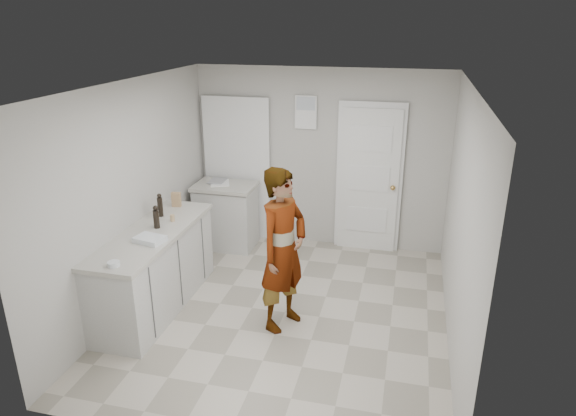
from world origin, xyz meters
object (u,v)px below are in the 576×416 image
(person, at_px, (283,250))
(spice_jar, at_px, (172,218))
(egg_bowl, at_px, (114,264))
(oil_cruet_a, at_px, (156,217))
(oil_cruet_b, at_px, (160,205))
(cake_mix_box, at_px, (176,199))
(baking_dish, at_px, (150,239))

(person, xyz_separation_m, spice_jar, (-1.39, 0.34, 0.09))
(spice_jar, bearing_deg, egg_bowl, -91.90)
(person, bearing_deg, oil_cruet_a, 110.04)
(oil_cruet_b, bearing_deg, person, -15.87)
(person, distance_m, spice_jar, 1.43)
(cake_mix_box, height_order, oil_cruet_b, oil_cruet_b)
(oil_cruet_b, bearing_deg, cake_mix_box, 83.78)
(spice_jar, xyz_separation_m, oil_cruet_a, (-0.08, -0.22, 0.09))
(egg_bowl, bearing_deg, oil_cruet_b, 97.25)
(spice_jar, relative_size, oil_cruet_a, 0.29)
(oil_cruet_a, relative_size, baking_dish, 0.78)
(oil_cruet_a, distance_m, oil_cruet_b, 0.35)
(spice_jar, xyz_separation_m, oil_cruet_b, (-0.20, 0.11, 0.09))
(cake_mix_box, distance_m, oil_cruet_b, 0.35)
(cake_mix_box, distance_m, egg_bowl, 1.63)
(egg_bowl, bearing_deg, cake_mix_box, 94.40)
(person, xyz_separation_m, oil_cruet_a, (-1.47, 0.12, 0.18))
(oil_cruet_a, bearing_deg, spice_jar, 70.29)
(person, height_order, spice_jar, person)
(person, height_order, oil_cruet_b, person)
(person, distance_m, oil_cruet_a, 1.48)
(spice_jar, height_order, oil_cruet_a, oil_cruet_a)
(oil_cruet_b, bearing_deg, egg_bowl, -82.75)
(oil_cruet_a, height_order, baking_dish, oil_cruet_a)
(cake_mix_box, distance_m, spice_jar, 0.49)
(cake_mix_box, xyz_separation_m, oil_cruet_a, (0.08, -0.68, 0.03))
(cake_mix_box, bearing_deg, oil_cruet_b, -102.98)
(oil_cruet_b, relative_size, egg_bowl, 2.43)
(oil_cruet_b, distance_m, egg_bowl, 1.29)
(person, relative_size, oil_cruet_a, 6.67)
(baking_dish, height_order, egg_bowl, baking_dish)
(spice_jar, distance_m, oil_cruet_b, 0.25)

